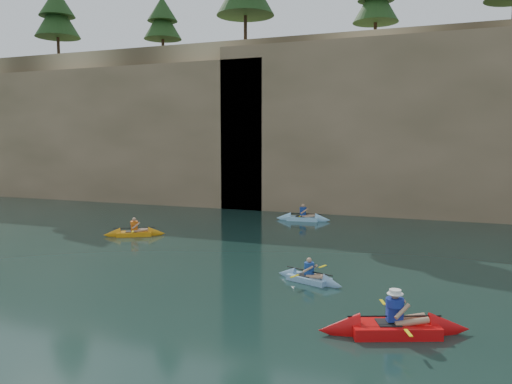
% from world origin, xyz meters
% --- Properties ---
extents(ground, '(160.00, 160.00, 0.00)m').
position_xyz_m(ground, '(0.00, 0.00, 0.00)').
color(ground, black).
rests_on(ground, ground).
extents(cliff, '(70.00, 16.00, 12.00)m').
position_xyz_m(cliff, '(0.00, 30.00, 6.00)').
color(cliff, tan).
rests_on(cliff, ground).
extents(cliff_slab_west, '(26.00, 2.40, 10.56)m').
position_xyz_m(cliff_slab_west, '(-20.00, 22.60, 5.28)').
color(cliff_slab_west, '#997B5D').
rests_on(cliff_slab_west, ground).
extents(cliff_slab_center, '(24.00, 2.40, 11.40)m').
position_xyz_m(cliff_slab_center, '(2.00, 22.60, 5.70)').
color(cliff_slab_center, '#997B5D').
rests_on(cliff_slab_center, ground).
extents(sea_cave_west, '(4.50, 1.00, 4.00)m').
position_xyz_m(sea_cave_west, '(-18.00, 21.95, 2.00)').
color(sea_cave_west, black).
rests_on(sea_cave_west, ground).
extents(sea_cave_center, '(3.50, 1.00, 3.20)m').
position_xyz_m(sea_cave_center, '(-4.00, 21.95, 1.60)').
color(sea_cave_center, black).
rests_on(sea_cave_center, ground).
extents(main_kayaker, '(3.85, 2.40, 1.42)m').
position_xyz_m(main_kayaker, '(3.45, 2.49, 0.19)').
color(main_kayaker, red).
rests_on(main_kayaker, ground).
extents(kayaker_orange, '(2.98, 2.10, 1.15)m').
position_xyz_m(kayaker_orange, '(-9.95, 10.94, 0.14)').
color(kayaker_orange, orange).
rests_on(kayaker_orange, ground).
extents(kayaker_ltblue_near, '(2.69, 1.98, 1.03)m').
position_xyz_m(kayaker_ltblue_near, '(0.29, 6.23, 0.13)').
color(kayaker_ltblue_near, '#81B0D8').
rests_on(kayaker_ltblue_near, ground).
extents(kayaker_ltblue_mid, '(3.31, 2.44, 1.24)m').
position_xyz_m(kayaker_ltblue_mid, '(-3.31, 18.48, 0.15)').
color(kayaker_ltblue_mid, '#98D8FF').
rests_on(kayaker_ltblue_mid, ground).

